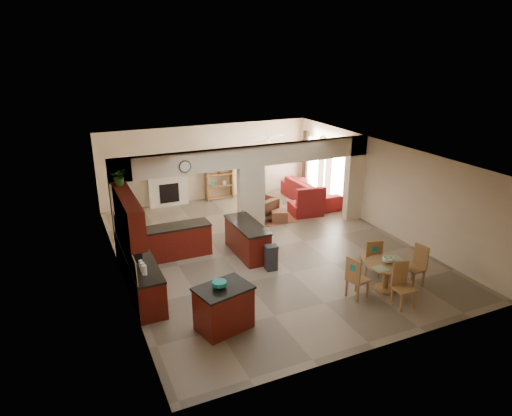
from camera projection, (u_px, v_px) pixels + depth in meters
name	position (u px, v px, depth m)	size (l,w,h in m)	color
floor	(265.00, 249.00, 13.13)	(10.00, 10.00, 0.00)	#7B6C55
ceiling	(266.00, 153.00, 12.17)	(10.00, 10.00, 0.00)	white
wall_back	(208.00, 163.00, 16.94)	(8.00, 8.00, 0.00)	beige
wall_front	(381.00, 285.00, 8.36)	(8.00, 8.00, 0.00)	beige
wall_left	(117.00, 225.00, 11.11)	(10.00, 10.00, 0.00)	beige
wall_right	(381.00, 186.00, 14.19)	(10.00, 10.00, 0.00)	beige
partition_left_pier	(123.00, 210.00, 12.09)	(0.60, 0.25, 2.80)	beige
partition_center_pier	(251.00, 202.00, 13.61)	(0.80, 0.25, 2.20)	beige
partition_right_pier	(354.00, 179.00, 14.93)	(0.60, 0.25, 2.80)	beige
partition_header	(251.00, 156.00, 13.13)	(8.00, 0.25, 0.60)	beige
kitchen_counter	(153.00, 258.00, 11.50)	(2.52, 3.29, 1.48)	#420907
upper_cabinets	(128.00, 214.00, 10.32)	(0.35, 2.40, 0.90)	#420907
peninsula	(247.00, 239.00, 12.64)	(0.70, 1.85, 0.91)	#420907
wall_clock	(185.00, 167.00, 12.25)	(0.34, 0.34, 0.03)	#493218
rug	(271.00, 218.00, 15.39)	(1.60, 1.30, 0.01)	brown
fireplace	(168.00, 189.00, 16.45)	(1.60, 0.35, 1.20)	silver
shelving_unit	(219.00, 176.00, 17.09)	(1.00, 0.32, 1.80)	olive
window_a	(339.00, 174.00, 16.22)	(0.02, 0.90, 1.90)	white
window_b	(314.00, 163.00, 17.68)	(0.02, 0.90, 1.90)	white
glazed_door	(326.00, 172.00, 17.00)	(0.02, 0.70, 2.10)	white
drape_a_left	(347.00, 178.00, 15.69)	(0.10, 0.28, 2.30)	#42201A
drape_a_right	(328.00, 170.00, 16.72)	(0.10, 0.28, 2.30)	#42201A
drape_b_left	(321.00, 167.00, 17.15)	(0.10, 0.28, 2.30)	#42201A
drape_b_right	(305.00, 160.00, 18.18)	(0.10, 0.28, 2.30)	#42201A
ceiling_fan	(268.00, 138.00, 15.41)	(1.00, 1.00, 0.10)	white
kitchen_island	(224.00, 308.00, 9.32)	(1.25, 1.03, 0.95)	#420907
teal_bowl	(219.00, 285.00, 9.12)	(0.29, 0.29, 0.14)	#148A78
trash_can	(271.00, 259.00, 11.81)	(0.30, 0.25, 0.63)	#29292B
dining_table	(387.00, 272.00, 10.78)	(1.03, 1.03, 0.70)	olive
fruit_bowl	(388.00, 260.00, 10.73)	(0.28, 0.28, 0.15)	#59A523
sofa	(310.00, 191.00, 16.91)	(1.06, 2.70, 0.79)	maroon
chaise	(305.00, 209.00, 15.72)	(1.03, 0.84, 0.41)	maroon
armchair	(263.00, 208.00, 15.27)	(0.80, 0.83, 0.75)	maroon
ottoman	(279.00, 216.00, 15.11)	(0.52, 0.52, 0.38)	maroon
plant	(119.00, 177.00, 10.84)	(0.39, 0.33, 0.43)	#1A4612
chair_north	(372.00, 257.00, 11.38)	(0.52, 0.52, 1.02)	olive
chair_east	(417.00, 264.00, 11.00)	(0.46, 0.46, 1.02)	olive
chair_south	(402.00, 283.00, 10.13)	(0.44, 0.44, 1.02)	olive
chair_west	(356.00, 277.00, 10.40)	(0.51, 0.51, 1.02)	olive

